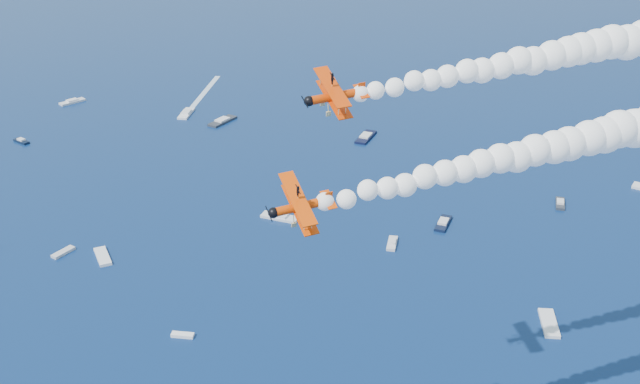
{
  "coord_description": "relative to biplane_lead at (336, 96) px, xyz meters",
  "views": [
    {
      "loc": [
        -2.15,
        -66.67,
        94.95
      ],
      "look_at": [
        -0.24,
        21.95,
        51.19
      ],
      "focal_mm": 43.78,
      "sensor_mm": 36.0,
      "label": 1
    }
  ],
  "objects": [
    {
      "name": "biplane_trail",
      "position": [
        -4.53,
        -14.69,
        -8.42
      ],
      "size": [
        10.73,
        12.36,
        8.61
      ],
      "primitive_type": null,
      "rotation": [
        -0.33,
        0.07,
        3.47
      ],
      "color": "#EB4304"
    },
    {
      "name": "smoke_trail_lead",
      "position": [
        27.72,
        8.53,
        2.2
      ],
      "size": [
        59.29,
        36.55,
        10.24
      ],
      "primitive_type": null,
      "rotation": [
        0.0,
        0.0,
        3.44
      ],
      "color": "white"
    },
    {
      "name": "smoke_trail_trail",
      "position": [
        22.97,
        -5.47,
        -6.22
      ],
      "size": [
        59.39,
        38.75,
        10.24
      ],
      "primitive_type": null,
      "rotation": [
        0.0,
        0.0,
        3.47
      ],
      "color": "white"
    },
    {
      "name": "boat_wakes",
      "position": [
        -79.27,
        105.83,
        -61.37
      ],
      "size": [
        84.99,
        217.95,
        0.04
      ],
      "color": "white",
      "rests_on": "ground"
    },
    {
      "name": "spectator_boats",
      "position": [
        -8.02,
        90.82,
        -61.05
      ],
      "size": [
        225.93,
        182.14,
        0.7
      ],
      "color": "silver",
      "rests_on": "ground"
    },
    {
      "name": "biplane_lead",
      "position": [
        0.0,
        0.0,
        0.0
      ],
      "size": [
        11.01,
        12.74,
        8.59
      ],
      "primitive_type": null,
      "rotation": [
        -0.27,
        0.07,
        3.44
      ],
      "color": "#E13A04"
    }
  ]
}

